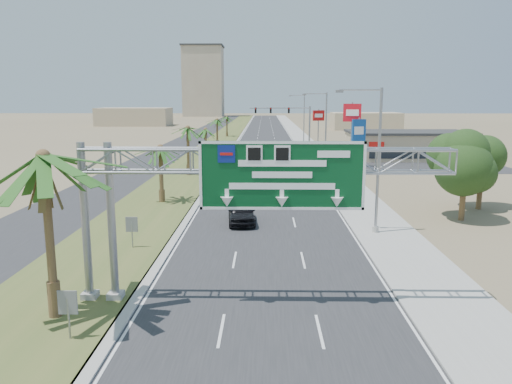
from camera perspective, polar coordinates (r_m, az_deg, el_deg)
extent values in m
cube|color=#28282B|center=(122.21, 1.14, 6.33)|extent=(12.00, 300.00, 0.02)
cube|color=#9E9B93|center=(122.52, 5.14, 6.31)|extent=(4.00, 300.00, 0.10)
cube|color=#4A5A28|center=(122.60, -3.57, 6.34)|extent=(7.00, 300.00, 0.12)
cube|color=#28282B|center=(123.35, -6.83, 6.29)|extent=(8.00, 300.00, 0.02)
cylinder|color=gray|center=(23.61, -16.17, -3.49)|extent=(0.36, 0.36, 7.40)
cylinder|color=gray|center=(23.99, -18.91, -3.42)|extent=(0.36, 0.36, 7.40)
cube|color=#9E9B93|center=(24.68, -15.74, -11.40)|extent=(0.70, 0.70, 0.40)
cube|color=#9E9B93|center=(25.04, -18.42, -11.22)|extent=(0.70, 0.70, 0.40)
cube|color=#06411C|center=(21.64, 2.99, 1.88)|extent=(7.20, 0.12, 3.00)
cube|color=navy|center=(21.49, -3.41, 4.36)|extent=(0.75, 0.03, 0.75)
cone|color=white|center=(21.77, 2.97, -1.15)|extent=(0.56, 0.56, 0.45)
cylinder|color=brown|center=(22.54, -22.51, -5.08)|extent=(0.36, 0.36, 7.00)
cylinder|color=brown|center=(23.37, -22.04, -11.38)|extent=(0.54, 0.54, 1.68)
cylinder|color=brown|center=(45.34, -10.77, 1.86)|extent=(0.36, 0.36, 5.00)
cylinder|color=brown|center=(45.66, -10.69, -0.49)|extent=(0.54, 0.54, 1.20)
cylinder|color=brown|center=(60.91, -7.75, 4.55)|extent=(0.36, 0.36, 5.80)
cylinder|color=brown|center=(61.18, -7.70, 2.50)|extent=(0.54, 0.54, 1.39)
cylinder|color=brown|center=(78.72, -5.76, 5.49)|extent=(0.36, 0.36, 4.50)
cylinder|color=brown|center=(78.89, -5.74, 4.26)|extent=(0.54, 0.54, 1.08)
cylinder|color=brown|center=(97.53, -4.46, 6.71)|extent=(0.36, 0.36, 5.20)
cylinder|color=brown|center=(97.68, -4.44, 5.56)|extent=(0.54, 0.54, 1.25)
cylinder|color=brown|center=(122.40, -3.34, 7.44)|extent=(0.36, 0.36, 4.80)
cylinder|color=brown|center=(122.52, -3.34, 6.59)|extent=(0.54, 0.54, 1.15)
cylinder|color=gray|center=(35.00, 13.83, 3.31)|extent=(0.20, 0.20, 10.00)
cylinder|color=gray|center=(34.45, 11.87, 11.36)|extent=(2.80, 0.12, 0.12)
cube|color=slate|center=(34.22, 9.52, 11.28)|extent=(0.50, 0.22, 0.18)
cylinder|color=#9E9B93|center=(35.89, 13.49, -4.23)|extent=(0.44, 0.44, 0.50)
cylinder|color=gray|center=(64.47, 7.98, 6.76)|extent=(0.20, 0.20, 10.00)
cylinder|color=gray|center=(64.17, 6.82, 11.10)|extent=(2.80, 0.12, 0.12)
cube|color=slate|center=(64.05, 5.55, 11.04)|extent=(0.50, 0.22, 0.18)
cylinder|color=#9E9B93|center=(64.96, 7.87, 2.57)|extent=(0.44, 0.44, 0.50)
cylinder|color=gray|center=(100.25, 5.51, 8.18)|extent=(0.20, 0.20, 10.00)
cylinder|color=gray|center=(100.06, 4.74, 10.96)|extent=(2.80, 0.12, 0.12)
cube|color=slate|center=(99.98, 3.93, 10.92)|extent=(0.50, 0.22, 0.18)
cylinder|color=#9E9B93|center=(100.57, 5.46, 5.47)|extent=(0.44, 0.44, 0.50)
cylinder|color=gray|center=(84.35, 6.13, 7.02)|extent=(0.28, 0.28, 8.00)
cylinder|color=gray|center=(83.91, 2.73, 9.58)|extent=(10.00, 0.18, 0.18)
cube|color=black|center=(83.77, 3.77, 9.29)|extent=(0.32, 0.18, 0.95)
cube|color=black|center=(83.69, 1.69, 9.31)|extent=(0.32, 0.18, 0.95)
cube|color=black|center=(83.70, -0.04, 9.32)|extent=(0.32, 0.18, 0.95)
sphere|color=red|center=(83.65, 3.78, 9.50)|extent=(0.22, 0.22, 0.22)
imported|color=black|center=(84.22, 6.17, 9.06)|extent=(0.16, 0.16, 0.60)
cylinder|color=#9E9B93|center=(84.67, 6.08, 4.52)|extent=(0.56, 0.56, 0.60)
cube|color=tan|center=(81.30, 16.96, 5.07)|extent=(18.00, 10.00, 4.00)
cylinder|color=brown|center=(41.47, 22.57, -0.36)|extent=(0.44, 0.44, 3.90)
sphere|color=#1A3512|center=(41.09, 22.83, 3.20)|extent=(4.50, 4.50, 4.50)
cylinder|color=brown|center=(46.30, 24.21, 0.22)|extent=(0.44, 0.44, 3.30)
sphere|color=#1A3512|center=(45.99, 24.42, 2.91)|extent=(3.50, 3.50, 3.50)
cylinder|color=gray|center=(21.13, -20.61, -13.48)|extent=(0.08, 0.08, 1.80)
cube|color=slate|center=(20.87, -20.73, -11.73)|extent=(0.75, 0.06, 0.95)
cylinder|color=gray|center=(32.10, -13.97, -4.82)|extent=(0.08, 0.08, 1.80)
cube|color=slate|center=(31.92, -14.02, -3.61)|extent=(0.75, 0.06, 0.95)
cube|color=tan|center=(263.90, -6.03, 12.41)|extent=(20.00, 16.00, 35.00)
cube|color=tan|center=(177.70, -13.72, 8.36)|extent=(24.00, 14.00, 6.00)
cube|color=tan|center=(154.99, 12.39, 7.93)|extent=(20.00, 12.00, 5.00)
imported|color=black|center=(37.66, -1.67, -2.32)|extent=(2.36, 5.06, 1.68)
imported|color=maroon|center=(69.65, -0.02, 3.55)|extent=(1.77, 4.10, 1.31)
imported|color=gray|center=(69.55, 5.53, 3.63)|extent=(3.15, 6.12, 1.65)
imported|color=black|center=(88.21, -1.84, 5.12)|extent=(2.57, 5.36, 1.51)
cylinder|color=gray|center=(69.38, 10.85, 6.43)|extent=(0.20, 0.20, 8.77)
cube|color=red|center=(69.23, 10.94, 8.89)|extent=(2.41, 0.82, 2.40)
cube|color=white|center=(69.06, 10.96, 8.89)|extent=(1.65, 0.41, 0.84)
cylinder|color=gray|center=(68.86, 11.61, 5.52)|extent=(0.20, 0.20, 6.73)
cube|color=#104493|center=(68.73, 11.67, 6.90)|extent=(1.98, 0.96, 3.00)
cube|color=white|center=(68.56, 11.69, 6.89)|extent=(1.33, 0.51, 1.05)
cylinder|color=gray|center=(89.17, 7.12, 7.00)|extent=(0.20, 0.20, 7.40)
cube|color=#B50F0E|center=(89.04, 7.16, 8.67)|extent=(2.13, 1.17, 1.80)
cube|color=white|center=(88.87, 7.17, 8.66)|extent=(1.42, 0.66, 0.63)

